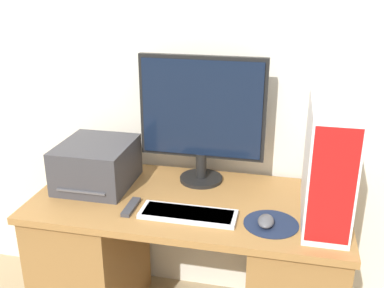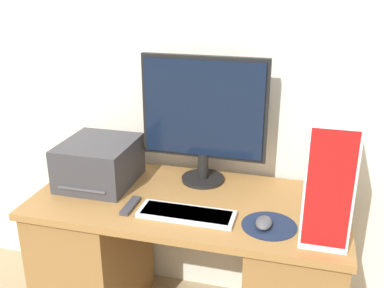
% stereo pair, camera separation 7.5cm
% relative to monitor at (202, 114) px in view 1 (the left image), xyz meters
% --- Properties ---
extents(wall_back, '(6.40, 0.05, 2.70)m').
position_rel_monitor_xyz_m(wall_back, '(-0.01, 0.17, 0.32)').
color(wall_back, silver).
rests_on(wall_back, ground_plane).
extents(desk, '(1.33, 0.63, 0.70)m').
position_rel_monitor_xyz_m(desk, '(-0.01, -0.20, -0.66)').
color(desk, olive).
rests_on(desk, ground_plane).
extents(monitor, '(0.56, 0.20, 0.58)m').
position_rel_monitor_xyz_m(monitor, '(0.00, 0.00, 0.00)').
color(monitor, black).
rests_on(monitor, desk).
extents(keyboard, '(0.39, 0.13, 0.02)m').
position_rel_monitor_xyz_m(keyboard, '(0.02, -0.34, -0.31)').
color(keyboard, silver).
rests_on(keyboard, desk).
extents(mousepad, '(0.21, 0.21, 0.00)m').
position_rel_monitor_xyz_m(mousepad, '(0.34, -0.33, -0.32)').
color(mousepad, '#19233D').
rests_on(mousepad, desk).
extents(mouse, '(0.06, 0.10, 0.03)m').
position_rel_monitor_xyz_m(mouse, '(0.32, -0.35, -0.30)').
color(mouse, '#4C4C51').
rests_on(mouse, mousepad).
extents(computer_tower, '(0.17, 0.46, 0.47)m').
position_rel_monitor_xyz_m(computer_tower, '(0.54, -0.23, -0.09)').
color(computer_tower, white).
rests_on(computer_tower, desk).
extents(printer, '(0.31, 0.35, 0.20)m').
position_rel_monitor_xyz_m(printer, '(-0.45, -0.14, -0.22)').
color(printer, '#38383D').
rests_on(printer, desk).
extents(remote_control, '(0.04, 0.15, 0.02)m').
position_rel_monitor_xyz_m(remote_control, '(-0.23, -0.33, -0.31)').
color(remote_control, '#38383D').
rests_on(remote_control, desk).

